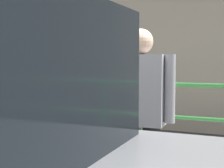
# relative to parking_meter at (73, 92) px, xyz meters

# --- Properties ---
(parking_meter) EXTENTS (0.16, 0.18, 1.47)m
(parking_meter) POSITION_rel_parking_meter_xyz_m (0.00, 0.00, 0.00)
(parking_meter) COLOR slate
(parking_meter) RESTS_ON sidewalk_curb
(pedestrian_at_meter) EXTENTS (0.60, 0.50, 1.61)m
(pedestrian_at_meter) POSITION_rel_parking_meter_xyz_m (0.64, 0.01, -0.14)
(pedestrian_at_meter) COLOR black
(pedestrian_at_meter) RESTS_ON sidewalk_curb
(background_railing) EXTENTS (24.06, 0.06, 1.04)m
(background_railing) POSITION_rel_parking_meter_xyz_m (0.10, 1.89, -0.31)
(background_railing) COLOR #2D7A38
(background_railing) RESTS_ON sidewalk_curb
(backdrop_wall) EXTENTS (32.00, 0.50, 3.28)m
(backdrop_wall) POSITION_rel_parking_meter_xyz_m (0.10, 4.49, 0.43)
(backdrop_wall) COLOR gray
(backdrop_wall) RESTS_ON ground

